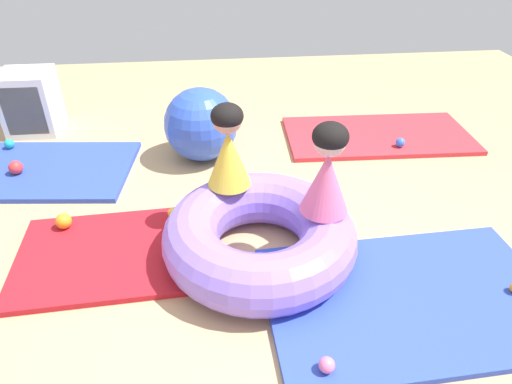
% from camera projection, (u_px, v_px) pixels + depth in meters
% --- Properties ---
extents(ground_plane, '(8.00, 8.00, 0.00)m').
position_uv_depth(ground_plane, '(241.00, 260.00, 2.80)').
color(ground_plane, tan).
extents(gym_mat_front, '(1.92, 1.08, 0.04)m').
position_uv_depth(gym_mat_front, '(15.00, 170.00, 3.66)').
color(gym_mat_front, '#2D47B7').
rests_on(gym_mat_front, ground).
extents(gym_mat_far_left, '(1.61, 1.07, 0.04)m').
position_uv_depth(gym_mat_far_left, '(410.00, 298.00, 2.51)').
color(gym_mat_far_left, '#2D47B7').
rests_on(gym_mat_far_left, ground).
extents(gym_mat_near_right, '(1.23, 0.88, 0.04)m').
position_uv_depth(gym_mat_near_right, '(116.00, 253.00, 2.82)').
color(gym_mat_near_right, '#B21923').
rests_on(gym_mat_near_right, ground).
extents(gym_mat_near_left, '(1.69, 0.88, 0.04)m').
position_uv_depth(gym_mat_near_left, '(378.00, 135.00, 4.18)').
color(gym_mat_near_left, red).
rests_on(gym_mat_near_left, ground).
extents(inflatable_cushion, '(1.16, 1.16, 0.34)m').
position_uv_depth(inflatable_cushion, '(260.00, 236.00, 2.72)').
color(inflatable_cushion, '#8466E0').
rests_on(inflatable_cushion, ground).
extents(child_in_pink, '(0.38, 0.38, 0.55)m').
position_uv_depth(child_in_pink, '(327.00, 170.00, 2.51)').
color(child_in_pink, '#E5608E').
rests_on(child_in_pink, inflatable_cushion).
extents(child_in_yellow, '(0.35, 0.35, 0.54)m').
position_uv_depth(child_in_yellow, '(228.00, 147.00, 2.75)').
color(child_in_yellow, yellow).
rests_on(child_in_yellow, inflatable_cushion).
extents(play_ball_orange, '(0.10, 0.10, 0.10)m').
position_uv_depth(play_ball_orange, '(64.00, 221.00, 2.97)').
color(play_ball_orange, orange).
rests_on(play_ball_orange, gym_mat_near_right).
extents(play_ball_teal, '(0.08, 0.08, 0.08)m').
position_uv_depth(play_ball_teal, '(9.00, 144.00, 3.90)').
color(play_ball_teal, teal).
rests_on(play_ball_teal, gym_mat_front).
extents(play_ball_green, '(0.07, 0.07, 0.07)m').
position_uv_depth(play_ball_green, '(313.00, 269.00, 2.63)').
color(play_ball_green, green).
rests_on(play_ball_green, gym_mat_far_left).
extents(play_ball_blue, '(0.08, 0.08, 0.08)m').
position_uv_depth(play_ball_blue, '(400.00, 143.00, 3.93)').
color(play_ball_blue, blue).
rests_on(play_ball_blue, gym_mat_near_left).
extents(play_ball_yellow, '(0.07, 0.07, 0.07)m').
position_uv_depth(play_ball_yellow, '(173.00, 213.00, 3.08)').
color(play_ball_yellow, yellow).
rests_on(play_ball_yellow, gym_mat_near_right).
extents(play_ball_pink, '(0.08, 0.08, 0.08)m').
position_uv_depth(play_ball_pink, '(327.00, 365.00, 2.09)').
color(play_ball_pink, pink).
rests_on(play_ball_pink, gym_mat_far_left).
extents(play_ball_red, '(0.11, 0.11, 0.11)m').
position_uv_depth(play_ball_red, '(16.00, 167.00, 3.55)').
color(play_ball_red, red).
rests_on(play_ball_red, gym_mat_front).
extents(exercise_ball_large, '(0.60, 0.60, 0.60)m').
position_uv_depth(exercise_ball_large, '(201.00, 125.00, 3.71)').
color(exercise_ball_large, blue).
rests_on(exercise_ball_large, ground).
extents(storage_cube, '(0.44, 0.44, 0.56)m').
position_uv_depth(storage_cube, '(30.00, 103.00, 4.14)').
color(storage_cube, silver).
rests_on(storage_cube, ground).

